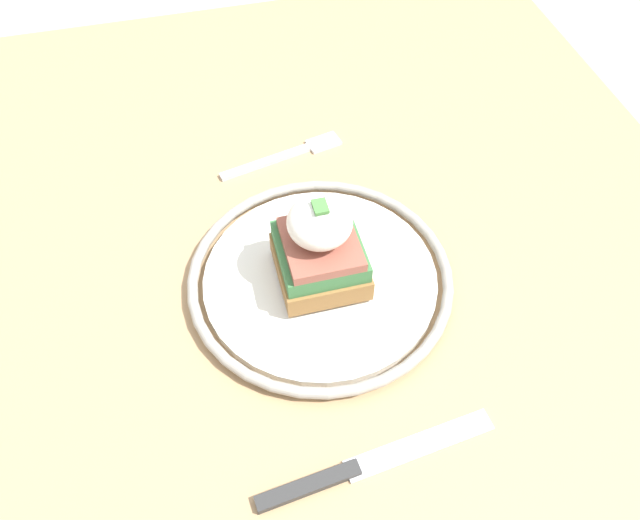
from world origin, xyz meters
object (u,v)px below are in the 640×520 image
(plate, at_px, (320,278))
(knife, at_px, (358,468))
(fork, at_px, (288,155))
(sandwich, at_px, (319,247))

(plate, relative_size, knife, 1.26)
(fork, distance_m, knife, 0.36)
(plate, xyz_separation_m, knife, (0.18, -0.02, -0.01))
(plate, bearing_deg, sandwich, -132.55)
(sandwich, distance_m, fork, 0.18)
(sandwich, distance_m, knife, 0.19)
(sandwich, relative_size, fork, 0.65)
(fork, bearing_deg, plate, -2.70)
(fork, bearing_deg, knife, -3.79)
(sandwich, xyz_separation_m, fork, (-0.18, 0.01, -0.05))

